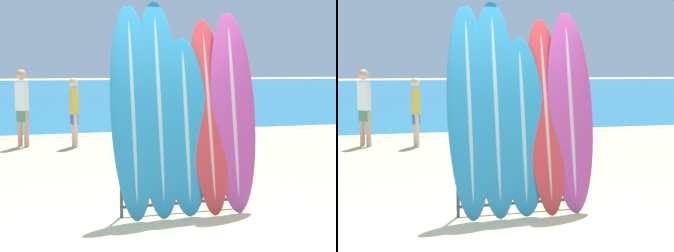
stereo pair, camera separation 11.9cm
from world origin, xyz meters
TOP-DOWN VIEW (x-y plane):
  - ground_plane at (0.00, 0.00)m, footprint 160.00×160.00m
  - ocean_water at (0.00, 36.68)m, footprint 120.00×60.00m
  - surfboard_rack at (0.15, 0.32)m, footprint 1.60×0.04m
  - surfboard_slot_0 at (-0.48, 0.35)m, footprint 0.52×0.61m
  - surfboard_slot_1 at (-0.16, 0.36)m, footprint 0.55×0.61m
  - surfboard_slot_2 at (0.17, 0.32)m, footprint 0.57×0.48m
  - surfboard_slot_3 at (0.47, 0.36)m, footprint 0.49×0.64m
  - surfboard_slot_4 at (0.79, 0.35)m, footprint 0.58×0.57m
  - person_near_water at (-1.97, 5.87)m, footprint 0.30×0.28m
  - person_mid_beach at (-0.85, 5.57)m, footprint 0.21×0.26m

SIDE VIEW (x-z plane):
  - ground_plane at x=0.00m, z-range 0.00..0.00m
  - ocean_water at x=0.00m, z-range 0.00..0.01m
  - surfboard_rack at x=0.15m, z-range 0.03..0.98m
  - person_mid_beach at x=-0.85m, z-range 0.07..1.62m
  - person_near_water at x=-1.97m, z-range 0.08..1.82m
  - surfboard_slot_2 at x=0.17m, z-range 0.00..2.14m
  - surfboard_slot_3 at x=0.47m, z-range 0.00..2.37m
  - surfboard_slot_4 at x=0.79m, z-range 0.00..2.46m
  - surfboard_slot_0 at x=-0.48m, z-range 0.00..2.52m
  - surfboard_slot_1 at x=-0.16m, z-range 0.00..2.57m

